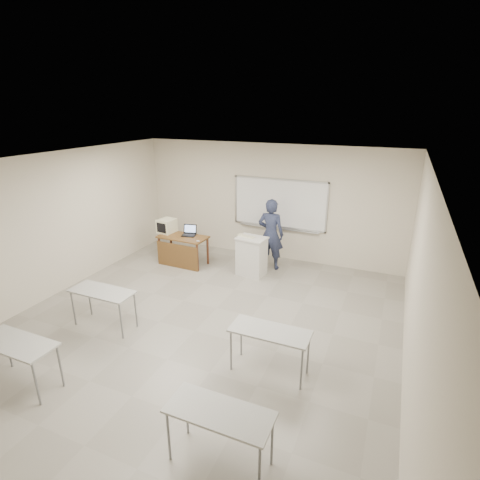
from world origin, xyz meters
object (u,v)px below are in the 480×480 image
at_px(presenter, 271,234).
at_px(whiteboard, 279,204).
at_px(podium, 252,256).
at_px(crt_monitor, 167,226).
at_px(keyboard, 246,236).
at_px(laptop, 190,233).
at_px(instructor_desk, 181,246).
at_px(mouse, 198,241).

bearing_deg(presenter, whiteboard, -90.04).
relative_size(podium, crt_monitor, 2.18).
distance_m(podium, keyboard, 0.51).
bearing_deg(keyboard, laptop, -169.12).
distance_m(crt_monitor, presenter, 2.73).
xyz_separation_m(instructor_desk, podium, (1.85, 0.18, -0.04)).
height_order(instructor_desk, crt_monitor, crt_monitor).
distance_m(laptop, presenter, 2.08).
xyz_separation_m(crt_monitor, mouse, (1.10, -0.33, -0.16)).
distance_m(instructor_desk, laptop, 0.41).
xyz_separation_m(crt_monitor, keyboard, (2.25, -0.03, 0.04)).
xyz_separation_m(podium, crt_monitor, (-2.40, 0.05, 0.45)).
bearing_deg(mouse, instructor_desk, 172.13).
xyz_separation_m(mouse, presenter, (1.58, 0.84, 0.12)).
relative_size(crt_monitor, laptop, 1.27).
distance_m(podium, laptop, 1.77).
xyz_separation_m(instructor_desk, crt_monitor, (-0.55, 0.23, 0.41)).
relative_size(whiteboard, mouse, 26.25).
xyz_separation_m(instructor_desk, mouse, (0.55, -0.09, 0.25)).
bearing_deg(podium, mouse, -161.38).
distance_m(podium, presenter, 0.76).
relative_size(podium, keyboard, 2.22).
xyz_separation_m(keyboard, presenter, (0.43, 0.55, -0.07)).
distance_m(whiteboard, mouse, 2.32).
relative_size(whiteboard, instructor_desk, 1.98).
relative_size(podium, mouse, 10.04).
bearing_deg(keyboard, instructor_desk, -160.08).
xyz_separation_m(crt_monitor, presenter, (2.68, 0.52, -0.03)).
distance_m(instructor_desk, presenter, 2.29).
xyz_separation_m(podium, keyboard, (-0.15, 0.02, 0.48)).
bearing_deg(keyboard, whiteboard, 85.82).
distance_m(keyboard, presenter, 0.70).
distance_m(whiteboard, crt_monitor, 2.98).
height_order(crt_monitor, keyboard, crt_monitor).
relative_size(instructor_desk, mouse, 13.25).
bearing_deg(laptop, keyboard, -15.72).
xyz_separation_m(crt_monitor, laptop, (0.66, 0.03, -0.12)).
relative_size(whiteboard, keyboard, 5.80).
xyz_separation_m(instructor_desk, laptop, (0.11, 0.26, 0.29)).
distance_m(laptop, keyboard, 1.60).
bearing_deg(mouse, whiteboard, 46.92).
bearing_deg(mouse, crt_monitor, 165.11).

